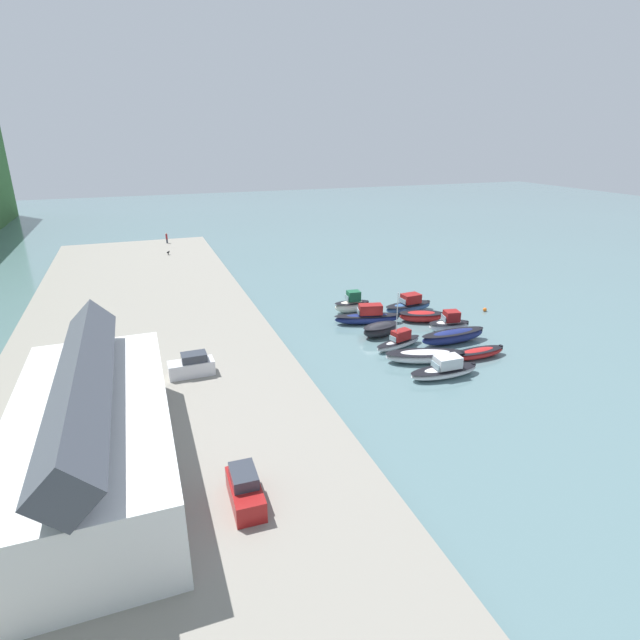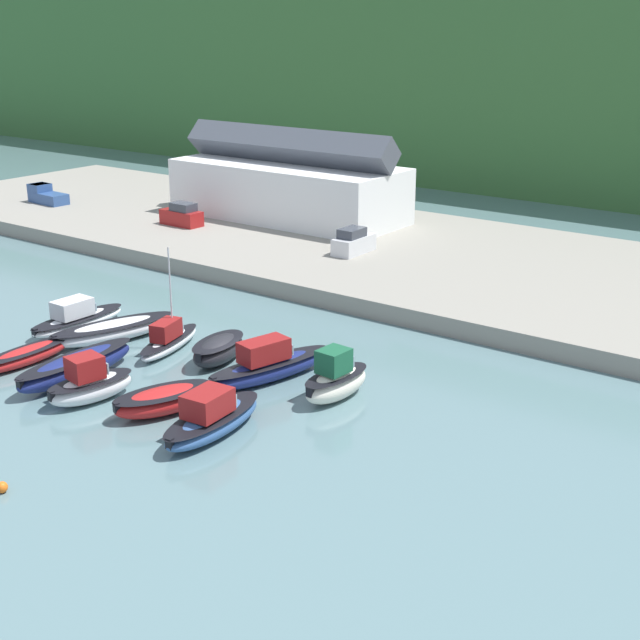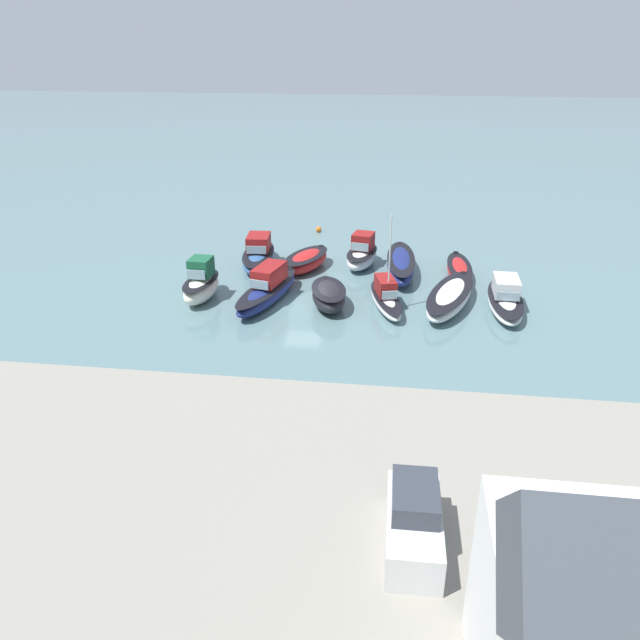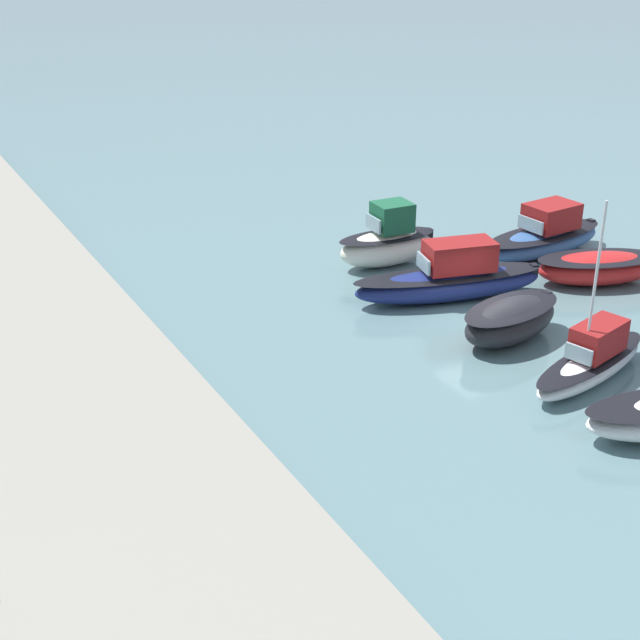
# 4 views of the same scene
# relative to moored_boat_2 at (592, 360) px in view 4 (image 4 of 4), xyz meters

# --- Properties ---
(ground_plane) EXTENTS (320.00, 320.00, 0.00)m
(ground_plane) POSITION_rel_moored_boat_2_xyz_m (5.58, 0.49, -0.73)
(ground_plane) COLOR slate
(moored_boat_2) EXTENTS (3.14, 6.52, 6.62)m
(moored_boat_2) POSITION_rel_moored_boat_2_xyz_m (0.00, 0.00, 0.00)
(moored_boat_2) COLOR silver
(moored_boat_2) RESTS_ON ground_plane
(moored_boat_3) EXTENTS (3.28, 5.18, 1.56)m
(moored_boat_3) POSITION_rel_moored_boat_2_xyz_m (3.84, 0.41, 0.09)
(moored_boat_3) COLOR black
(moored_boat_3) RESTS_ON ground_plane
(moored_boat_4) EXTENTS (4.04, 8.65, 2.54)m
(moored_boat_4) POSITION_rel_moored_boat_2_xyz_m (8.13, 0.05, 0.19)
(moored_boat_4) COLOR navy
(moored_boat_4) RESTS_ON ground_plane
(moored_boat_5) EXTENTS (2.25, 4.93, 2.96)m
(moored_boat_5) POSITION_rel_moored_boat_2_xyz_m (12.79, 0.17, 0.37)
(moored_boat_5) COLOR white
(moored_boat_5) RESTS_ON ground_plane
(moored_boat_9) EXTENTS (4.16, 6.10, 1.36)m
(moored_boat_9) POSITION_rel_moored_boat_2_xyz_m (6.45, -6.74, -0.01)
(moored_boat_9) COLOR red
(moored_boat_9) RESTS_ON ground_plane
(moored_boat_10) EXTENTS (2.94, 7.17, 2.46)m
(moored_boat_10) POSITION_rel_moored_boat_2_xyz_m (10.36, -7.16, 0.15)
(moored_boat_10) COLOR #33568E
(moored_boat_10) RESTS_ON ground_plane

